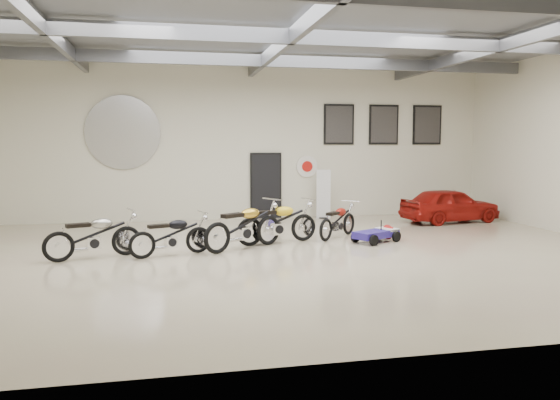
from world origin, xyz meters
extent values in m
cube|color=#BAB18E|center=(0.00, 0.00, 0.00)|extent=(16.00, 12.00, 0.01)
cube|color=slate|center=(0.00, 0.00, 5.00)|extent=(16.00, 12.00, 0.01)
cube|color=beige|center=(0.00, 6.00, 2.50)|extent=(16.00, 0.02, 5.00)
cube|color=black|center=(0.50, 5.95, 1.05)|extent=(0.92, 0.08, 2.10)
imported|color=#99130D|center=(6.00, 3.86, 0.54)|extent=(1.78, 3.34, 1.08)
camera|label=1|loc=(-2.66, -11.71, 2.49)|focal=35.00mm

